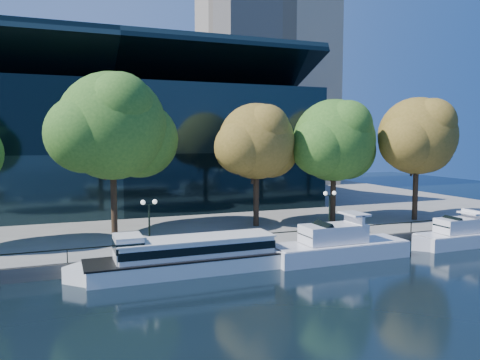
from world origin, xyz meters
name	(u,v)px	position (x,y,z in m)	size (l,w,h in m)	color
ground	(218,275)	(0.00, 0.00, 0.00)	(160.00, 160.00, 0.00)	black
promenade	(138,203)	(0.00, 36.38, 0.50)	(90.00, 67.08, 1.00)	slate
railing	(205,239)	(0.00, 3.25, 1.94)	(88.20, 0.08, 0.99)	black
convention_building	(111,148)	(-4.00, 31.79, 8.51)	(50.00, 24.57, 21.43)	black
office_tower	(264,19)	(28.00, 55.00, 33.02)	(22.50, 22.50, 65.90)	tan
tour_boat	(184,255)	(-2.10, 1.36, 1.29)	(16.03, 3.58, 3.04)	white
cruiser_near	(334,245)	(10.01, 0.64, 1.14)	(12.69, 3.27, 3.68)	silver
cruiser_far	(458,235)	(22.98, 0.57, 1.03)	(9.90, 2.74, 3.23)	silver
tree_2	(115,128)	(-5.56, 12.77, 10.59)	(12.19, 10.00, 14.67)	black
tree_3	(258,143)	(7.96, 11.32, 9.23)	(9.34, 7.66, 12.14)	black
tree_4	(336,142)	(16.41, 10.62, 9.31)	(10.58, 8.67, 12.72)	black
tree_5	(419,138)	(25.22, 8.45, 9.77)	(10.16, 8.33, 13.01)	black
lamp_1	(149,213)	(-4.03, 4.50, 3.98)	(1.26, 0.36, 4.03)	black
lamp_2	(330,203)	(11.96, 4.50, 3.98)	(1.26, 0.36, 4.03)	black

